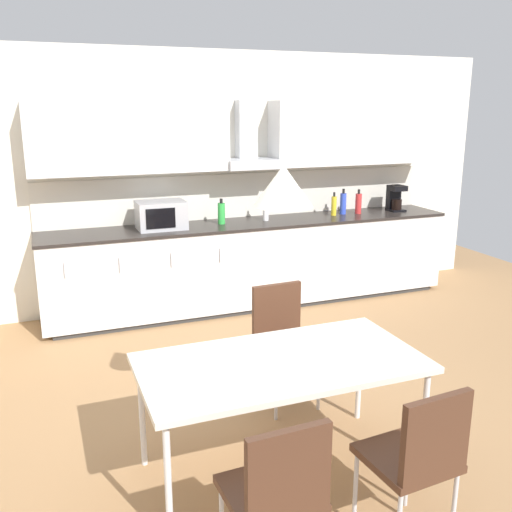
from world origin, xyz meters
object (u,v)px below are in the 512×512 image
Objects in this scene: bottle_red at (358,203)px; chair_far_right at (282,332)px; chair_near_right at (419,452)px; bottle_blue at (343,203)px; coffee_maker at (395,198)px; bottle_green at (221,213)px; dining_table at (281,367)px; bottle_yellow at (334,206)px; pendant_lamp at (283,186)px; bottle_white at (266,209)px; chair_near_left at (278,488)px; microwave at (161,215)px.

bottle_red is 2.83m from chair_far_right.
chair_near_right is (-1.84, -3.66, -0.51)m from bottle_red.
bottle_red is 0.96× the size of bottle_blue.
coffee_maker reaches higher than bottle_red.
bottle_green is (-1.65, -0.00, -0.00)m from bottle_red.
coffee_maker is at bearing 46.63° from dining_table.
chair_near_right is at bearing -93.07° from bottle_green.
dining_table is at bearing -123.49° from bottle_yellow.
bottle_green is at bearing 78.82° from dining_table.
dining_table is 1.04m from pendant_lamp.
bottle_blue is (-0.18, 0.03, 0.01)m from bottle_red.
coffee_maker reaches higher than chair_near_right.
bottle_green is 0.31× the size of chair_near_right.
bottle_white is 3.12m from pendant_lamp.
chair_near_left is at bearing -114.35° from pendant_lamp.
coffee_maker is 1.15× the size of bottle_yellow.
chair_far_right is at bearing -126.59° from bottle_yellow.
bottle_red is at bearing 0.58° from bottle_yellow.
chair_near_right is 1.48m from pendant_lamp.
coffee_maker is 0.82m from bottle_yellow.
dining_table is 5.05× the size of pendant_lamp.
chair_near_left is (-1.43, -3.66, -0.52)m from bottle_white.
bottle_white is 3.76m from chair_near_right.
coffee_maker is at bearing 0.42° from bottle_white.
chair_near_right is at bearing -122.57° from coffee_maker.
bottle_yellow is 0.83m from bottle_white.
microwave reaches higher than chair_near_left.
pendant_lamp is at bearing -90.00° from dining_table.
pendant_lamp reaches higher than bottle_green.
microwave is 0.55× the size of chair_near_left.
bottle_red is 0.32× the size of chair_near_right.
chair_near_left is 1.75m from chair_far_right.
chair_near_right is at bearing -116.72° from bottle_red.
bottle_red is 3.64m from dining_table.
bottle_green is at bearing 1.62° from microwave.
microwave is 1.66× the size of bottle_blue.
bottle_white reaches higher than bottle_yellow.
bottle_green reaches higher than chair_far_right.
bottle_yellow is 0.14m from bottle_blue.
coffee_maker is at bearing 0.54° from microwave.
chair_near_left is 1.00× the size of chair_far_right.
bottle_yellow is (-0.32, -0.00, -0.01)m from bottle_red.
bottle_red is at bearing -9.92° from bottle_blue.
microwave is 1.60× the size of coffee_maker.
pendant_lamp is at bearing -123.49° from bottle_yellow.
bottle_blue reaches higher than bottle_yellow.
coffee_maker is at bearing 0.72° from bottle_red.
coffee_maker is at bearing 0.22° from bottle_green.
chair_near_right is 2.72× the size of pendant_lamp.
pendant_lamp reaches higher than chair_far_right.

